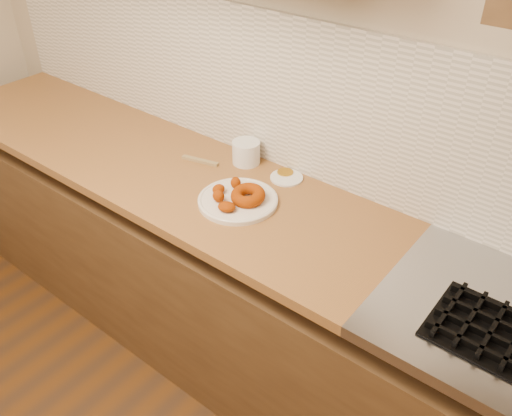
# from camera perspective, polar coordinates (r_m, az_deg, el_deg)

# --- Properties ---
(wall_back) EXTENTS (4.00, 0.02, 2.70)m
(wall_back) POSITION_cam_1_polar(r_m,az_deg,el_deg) (1.95, 6.91, 14.83)
(wall_back) COLOR #BBA88C
(wall_back) RESTS_ON ground
(base_cabinet) EXTENTS (3.60, 0.60, 0.77)m
(base_cabinet) POSITION_cam_1_polar(r_m,az_deg,el_deg) (2.27, 0.89, -10.85)
(base_cabinet) COLOR #53391E
(base_cabinet) RESTS_ON floor
(butcher_block) EXTENTS (2.30, 0.62, 0.04)m
(butcher_block) POSITION_cam_1_polar(r_m,az_deg,el_deg) (2.34, -11.78, 5.11)
(butcher_block) COLOR #945928
(butcher_block) RESTS_ON base_cabinet
(backsplash) EXTENTS (3.60, 0.02, 0.60)m
(backsplash) POSITION_cam_1_polar(r_m,az_deg,el_deg) (2.00, 6.42, 10.72)
(backsplash) COLOR silver
(backsplash) RESTS_ON wall_back
(donut_plate) EXTENTS (0.29, 0.29, 0.02)m
(donut_plate) POSITION_cam_1_polar(r_m,az_deg,el_deg) (1.97, -1.92, 0.78)
(donut_plate) COLOR silver
(donut_plate) RESTS_ON butcher_block
(ring_donut) EXTENTS (0.13, 0.13, 0.06)m
(ring_donut) POSITION_cam_1_polar(r_m,az_deg,el_deg) (1.95, -0.86, 1.36)
(ring_donut) COLOR #8D2E00
(ring_donut) RESTS_ON donut_plate
(fried_dough_chunks) EXTENTS (0.16, 0.20, 0.05)m
(fried_dough_chunks) POSITION_cam_1_polar(r_m,az_deg,el_deg) (1.95, -3.26, 1.41)
(fried_dough_chunks) COLOR #8D2E00
(fried_dough_chunks) RESTS_ON donut_plate
(plastic_tub) EXTENTS (0.13, 0.13, 0.09)m
(plastic_tub) POSITION_cam_1_polar(r_m,az_deg,el_deg) (2.20, -1.04, 5.88)
(plastic_tub) COLOR silver
(plastic_tub) RESTS_ON butcher_block
(tub_lid) EXTENTS (0.15, 0.15, 0.01)m
(tub_lid) POSITION_cam_1_polar(r_m,az_deg,el_deg) (2.11, 3.24, 3.20)
(tub_lid) COLOR silver
(tub_lid) RESTS_ON butcher_block
(brass_jar_lid) EXTENTS (0.09, 0.09, 0.01)m
(brass_jar_lid) POSITION_cam_1_polar(r_m,az_deg,el_deg) (2.14, 3.09, 3.72)
(brass_jar_lid) COLOR #BA871E
(brass_jar_lid) RESTS_ON butcher_block
(wooden_utensil) EXTENTS (0.16, 0.06, 0.01)m
(wooden_utensil) POSITION_cam_1_polar(r_m,az_deg,el_deg) (2.23, -5.90, 4.97)
(wooden_utensil) COLOR olive
(wooden_utensil) RESTS_ON butcher_block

